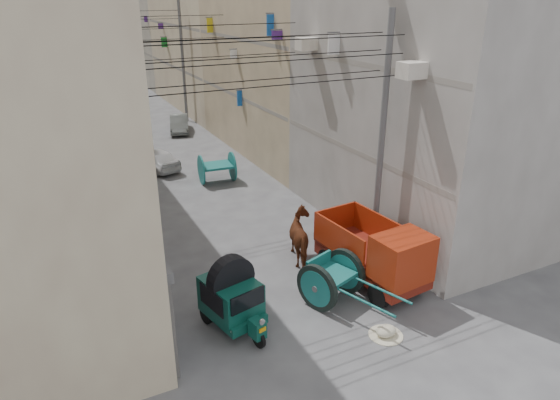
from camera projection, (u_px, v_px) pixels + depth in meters
building_row_right at (213, 18)px, 39.60m from camera, size 8.00×62.00×14.00m
end_cap_building at (69, 8)px, 62.71m from camera, size 22.00×10.00×13.00m
shutters_left at (118, 211)px, 17.00m from camera, size 0.18×14.40×2.88m
signboards at (152, 91)px, 27.18m from camera, size 8.22×40.52×5.67m
ac_units at (359, 25)px, 15.55m from camera, size 0.70×6.55×3.35m
utility_poles at (174, 95)px, 23.11m from camera, size 7.40×22.20×8.00m
overhead_cables at (185, 36)px, 19.90m from camera, size 7.40×22.52×1.12m
auto_rickshaw at (232, 296)px, 13.23m from camera, size 1.64×2.36×1.60m
tonga_cart at (332, 278)px, 14.43m from camera, size 2.13×3.31×1.40m
mini_truck at (380, 258)px, 14.98m from camera, size 2.00×3.85×2.09m
second_cart at (217, 167)px, 23.55m from camera, size 1.70×1.54×1.40m
feed_sack at (386, 331)px, 13.13m from camera, size 0.57×0.45×0.28m
horse at (303, 237)px, 16.65m from camera, size 1.34×2.10×1.64m
distant_car_white at (156, 159)px, 25.33m from camera, size 2.18×3.49×1.11m
distant_car_grey at (179, 124)px, 32.24m from camera, size 1.94×3.44×1.07m
distant_car_green at (104, 90)px, 42.88m from camera, size 2.71×4.28×1.16m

